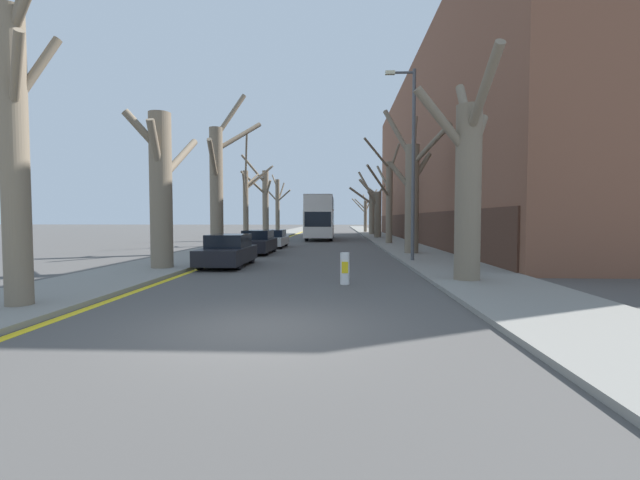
{
  "coord_description": "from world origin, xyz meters",
  "views": [
    {
      "loc": [
        1.48,
        -7.74,
        2.03
      ],
      "look_at": [
        -0.16,
        29.59,
        0.2
      ],
      "focal_mm": 24.0,
      "sensor_mm": 36.0,
      "label": 1
    }
  ],
  "objects_px": {
    "street_tree_left_4": "(264,202)",
    "street_tree_right_4": "(371,209)",
    "street_tree_left_3": "(247,200)",
    "parked_car_1": "(258,242)",
    "street_tree_left_2": "(218,183)",
    "street_tree_left_5": "(278,205)",
    "street_tree_left_1": "(161,186)",
    "street_tree_right_3": "(377,212)",
    "parked_car_0": "(228,251)",
    "double_decker_bus": "(320,215)",
    "street_tree_right_2": "(388,197)",
    "street_tree_right_1": "(412,189)",
    "street_tree_right_0": "(468,181)",
    "traffic_bollard": "(345,269)",
    "parked_car_2": "(272,239)",
    "street_tree_right_5": "(365,212)",
    "street_tree_left_0": "(15,133)",
    "lamp_post": "(411,157)"
  },
  "relations": [
    {
      "from": "street_tree_left_4",
      "to": "street_tree_right_4",
      "type": "distance_m",
      "value": 17.43
    },
    {
      "from": "street_tree_left_3",
      "to": "parked_car_1",
      "type": "bearing_deg",
      "value": -73.79
    },
    {
      "from": "street_tree_left_2",
      "to": "street_tree_left_5",
      "type": "bearing_deg",
      "value": 90.13
    },
    {
      "from": "street_tree_left_1",
      "to": "street_tree_right_4",
      "type": "distance_m",
      "value": 39.48
    },
    {
      "from": "parked_car_1",
      "to": "street_tree_right_3",
      "type": "bearing_deg",
      "value": 66.44
    },
    {
      "from": "street_tree_right_3",
      "to": "parked_car_0",
      "type": "bearing_deg",
      "value": -108.06
    },
    {
      "from": "street_tree_right_3",
      "to": "double_decker_bus",
      "type": "distance_m",
      "value": 6.26
    },
    {
      "from": "street_tree_left_2",
      "to": "street_tree_right_2",
      "type": "xyz_separation_m",
      "value": [
        11.04,
        9.18,
        -0.35
      ]
    },
    {
      "from": "street_tree_left_2",
      "to": "street_tree_left_3",
      "type": "bearing_deg",
      "value": 89.19
    },
    {
      "from": "street_tree_right_1",
      "to": "street_tree_right_4",
      "type": "bearing_deg",
      "value": 90.04
    },
    {
      "from": "street_tree_right_4",
      "to": "parked_car_0",
      "type": "xyz_separation_m",
      "value": [
        -8.88,
        -36.33,
        -2.61
      ]
    },
    {
      "from": "street_tree_left_1",
      "to": "street_tree_right_0",
      "type": "relative_size",
      "value": 0.93
    },
    {
      "from": "street_tree_left_5",
      "to": "parked_car_1",
      "type": "xyz_separation_m",
      "value": [
        2.41,
        -25.04,
        -2.99
      ]
    },
    {
      "from": "traffic_bollard",
      "to": "street_tree_left_4",
      "type": "bearing_deg",
      "value": 104.8
    },
    {
      "from": "double_decker_bus",
      "to": "traffic_bollard",
      "type": "bearing_deg",
      "value": -86.05
    },
    {
      "from": "parked_car_2",
      "to": "double_decker_bus",
      "type": "bearing_deg",
      "value": 76.36
    },
    {
      "from": "street_tree_left_5",
      "to": "parked_car_2",
      "type": "bearing_deg",
      "value": -82.9
    },
    {
      "from": "street_tree_right_0",
      "to": "street_tree_left_5",
      "type": "bearing_deg",
      "value": 107.12
    },
    {
      "from": "street_tree_left_4",
      "to": "parked_car_0",
      "type": "relative_size",
      "value": 1.89
    },
    {
      "from": "street_tree_right_0",
      "to": "street_tree_right_1",
      "type": "bearing_deg",
      "value": 89.44
    },
    {
      "from": "street_tree_left_5",
      "to": "street_tree_right_4",
      "type": "height_order",
      "value": "street_tree_right_4"
    },
    {
      "from": "street_tree_right_5",
      "to": "parked_car_1",
      "type": "relative_size",
      "value": 1.51
    },
    {
      "from": "street_tree_right_2",
      "to": "double_decker_bus",
      "type": "distance_m",
      "value": 10.29
    },
    {
      "from": "street_tree_left_2",
      "to": "traffic_bollard",
      "type": "relative_size",
      "value": 9.77
    },
    {
      "from": "street_tree_left_3",
      "to": "street_tree_left_4",
      "type": "bearing_deg",
      "value": 91.25
    },
    {
      "from": "street_tree_left_3",
      "to": "street_tree_right_1",
      "type": "relative_size",
      "value": 0.98
    },
    {
      "from": "street_tree_left_1",
      "to": "double_decker_bus",
      "type": "bearing_deg",
      "value": 78.86
    },
    {
      "from": "street_tree_left_5",
      "to": "parked_car_0",
      "type": "bearing_deg",
      "value": -85.66
    },
    {
      "from": "parked_car_2",
      "to": "street_tree_left_2",
      "type": "bearing_deg",
      "value": -113.14
    },
    {
      "from": "street_tree_right_0",
      "to": "street_tree_right_3",
      "type": "xyz_separation_m",
      "value": [
        -0.05,
        31.41,
        -0.4
      ]
    },
    {
      "from": "parked_car_2",
      "to": "traffic_bollard",
      "type": "relative_size",
      "value": 4.55
    },
    {
      "from": "parked_car_2",
      "to": "street_tree_left_1",
      "type": "bearing_deg",
      "value": -98.95
    },
    {
      "from": "street_tree_left_0",
      "to": "parked_car_0",
      "type": "bearing_deg",
      "value": 75.99
    },
    {
      "from": "street_tree_left_2",
      "to": "street_tree_right_4",
      "type": "height_order",
      "value": "street_tree_left_2"
    },
    {
      "from": "street_tree_left_4",
      "to": "parked_car_1",
      "type": "relative_size",
      "value": 1.83
    },
    {
      "from": "street_tree_right_4",
      "to": "lamp_post",
      "type": "bearing_deg",
      "value": -91.26
    },
    {
      "from": "street_tree_right_1",
      "to": "lamp_post",
      "type": "bearing_deg",
      "value": -100.16
    },
    {
      "from": "street_tree_left_1",
      "to": "street_tree_right_4",
      "type": "xyz_separation_m",
      "value": [
        11.08,
        37.89,
        -0.05
      ]
    },
    {
      "from": "street_tree_left_5",
      "to": "parked_car_0",
      "type": "height_order",
      "value": "street_tree_left_5"
    },
    {
      "from": "street_tree_right_2",
      "to": "street_tree_left_1",
      "type": "bearing_deg",
      "value": -121.63
    },
    {
      "from": "street_tree_left_1",
      "to": "street_tree_left_4",
      "type": "bearing_deg",
      "value": 90.54
    },
    {
      "from": "street_tree_left_1",
      "to": "parked_car_1",
      "type": "xyz_separation_m",
      "value": [
        2.2,
        8.32,
        -2.66
      ]
    },
    {
      "from": "street_tree_right_5",
      "to": "double_decker_bus",
      "type": "relative_size",
      "value": 0.62
    },
    {
      "from": "street_tree_right_2",
      "to": "street_tree_right_5",
      "type": "distance_m",
      "value": 30.57
    },
    {
      "from": "street_tree_right_2",
      "to": "street_tree_left_4",
      "type": "bearing_deg",
      "value": 147.91
    },
    {
      "from": "parked_car_2",
      "to": "street_tree_right_3",
      "type": "bearing_deg",
      "value": 58.69
    },
    {
      "from": "street_tree_right_4",
      "to": "parked_car_2",
      "type": "relative_size",
      "value": 1.81
    },
    {
      "from": "double_decker_bus",
      "to": "parked_car_1",
      "type": "bearing_deg",
      "value": -99.37
    },
    {
      "from": "street_tree_left_1",
      "to": "double_decker_bus",
      "type": "relative_size",
      "value": 0.58
    },
    {
      "from": "double_decker_bus",
      "to": "traffic_bollard",
      "type": "xyz_separation_m",
      "value": [
        2.03,
        -29.48,
        -1.91
      ]
    }
  ]
}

